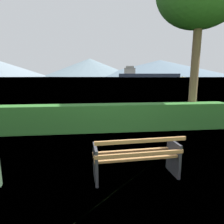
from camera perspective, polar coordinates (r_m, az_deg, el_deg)
ground_plane at (r=3.97m, az=6.94°, el=-18.49°), size 1400.00×1400.00×0.00m
water_surface at (r=311.48m, az=-6.56°, el=10.26°), size 620.00×620.00×0.00m
park_bench at (r=3.73m, az=7.36°, el=-13.22°), size 1.66×0.67×0.87m
hedge_row at (r=6.83m, az=0.68°, el=-1.62°), size 8.35×0.63×0.95m
cargo_ship_large at (r=322.22m, az=9.56°, el=11.08°), size 98.89×26.73×17.89m
fishing_boat_near at (r=280.62m, az=20.32°, el=9.73°), size 6.23×5.61×1.25m
distant_hills at (r=565.71m, az=-0.95°, el=12.96°), size 784.97×401.60×53.23m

